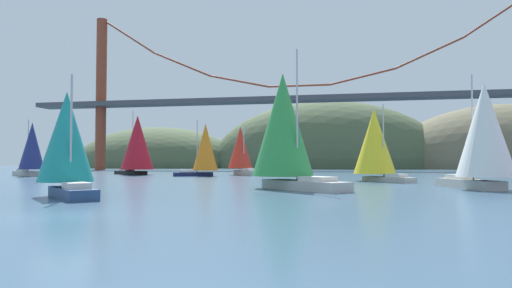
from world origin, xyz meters
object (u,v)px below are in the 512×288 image
at_px(sailboat_teal_sail, 67,141).
at_px(sailboat_crimson_sail, 137,144).
at_px(sailboat_white_mainsail, 483,134).
at_px(sailboat_green_sail, 284,128).
at_px(sailboat_scarlet_sail, 241,149).
at_px(sailboat_yellow_sail, 375,143).
at_px(sailboat_orange_sail, 205,148).
at_px(sailboat_navy_sail, 31,148).

distance_m(sailboat_teal_sail, sailboat_crimson_sail, 47.42).
distance_m(sailboat_white_mainsail, sailboat_crimson_sail, 55.37).
bearing_deg(sailboat_green_sail, sailboat_teal_sail, -138.41).
bearing_deg(sailboat_green_sail, sailboat_scarlet_sail, 108.95).
height_order(sailboat_yellow_sail, sailboat_crimson_sail, sailboat_crimson_sail).
bearing_deg(sailboat_yellow_sail, sailboat_orange_sail, 151.39).
bearing_deg(sailboat_scarlet_sail, sailboat_teal_sail, -90.79).
distance_m(sailboat_green_sail, sailboat_scarlet_sail, 36.96).
height_order(sailboat_yellow_sail, sailboat_green_sail, sailboat_green_sail).
distance_m(sailboat_crimson_sail, sailboat_scarlet_sail, 17.65).
distance_m(sailboat_green_sail, sailboat_white_mainsail, 15.84).
bearing_deg(sailboat_yellow_sail, sailboat_scarlet_sail, 136.91).
bearing_deg(sailboat_orange_sail, sailboat_yellow_sail, -28.61).
xyz_separation_m(sailboat_green_sail, sailboat_orange_sail, (-16.42, 29.43, -0.77)).
xyz_separation_m(sailboat_orange_sail, sailboat_scarlet_sail, (4.42, 5.51, -0.00)).
distance_m(sailboat_green_sail, sailboat_orange_sail, 33.71).
distance_m(sailboat_orange_sail, sailboat_white_mainsail, 42.80).
relative_size(sailboat_white_mainsail, sailboat_crimson_sail, 0.86).
distance_m(sailboat_teal_sail, sailboat_white_mainsail, 31.04).
distance_m(sailboat_yellow_sail, sailboat_white_mainsail, 16.48).
bearing_deg(sailboat_crimson_sail, sailboat_yellow_sail, -24.35).
relative_size(sailboat_green_sail, sailboat_orange_sail, 1.33).
xyz_separation_m(sailboat_orange_sail, sailboat_navy_sail, (-25.79, -6.01, 0.01)).
bearing_deg(sailboat_green_sail, sailboat_navy_sail, 150.97).
height_order(sailboat_crimson_sail, sailboat_scarlet_sail, sailboat_crimson_sail).
distance_m(sailboat_yellow_sail, sailboat_crimson_sail, 41.55).
bearing_deg(sailboat_white_mainsail, sailboat_yellow_sail, 116.92).
bearing_deg(sailboat_orange_sail, sailboat_teal_sail, -84.69).
bearing_deg(sailboat_scarlet_sail, sailboat_green_sail, -71.05).
distance_m(sailboat_yellow_sail, sailboat_scarlet_sail, 27.83).
bearing_deg(sailboat_navy_sail, sailboat_orange_sail, 13.11).
relative_size(sailboat_navy_sail, sailboat_crimson_sail, 0.80).
bearing_deg(sailboat_yellow_sail, sailboat_teal_sail, -127.67).
bearing_deg(sailboat_crimson_sail, sailboat_navy_sail, -142.78).
height_order(sailboat_teal_sail, sailboat_navy_sail, sailboat_navy_sail).
xyz_separation_m(sailboat_navy_sail, sailboat_crimson_sail, (12.69, 9.64, 0.93)).
distance_m(sailboat_green_sail, sailboat_navy_sail, 48.28).
xyz_separation_m(sailboat_navy_sail, sailboat_white_mainsail, (58.00, -22.19, 0.17)).
relative_size(sailboat_teal_sail, sailboat_scarlet_sail, 0.92).
xyz_separation_m(sailboat_teal_sail, sailboat_crimson_sail, (-16.89, 44.28, 1.67)).
height_order(sailboat_white_mainsail, sailboat_crimson_sail, sailboat_crimson_sail).
relative_size(sailboat_navy_sail, sailboat_scarlet_sail, 1.04).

